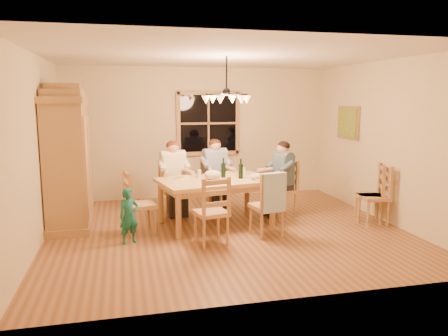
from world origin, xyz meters
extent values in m
plane|color=brown|center=(0.00, 0.00, 0.00)|extent=(5.50, 5.50, 0.00)
cube|color=white|center=(0.00, 0.00, 2.70)|extent=(5.50, 5.00, 0.02)
cube|color=beige|center=(0.00, 2.50, 1.35)|extent=(5.50, 0.02, 2.70)
cube|color=beige|center=(-2.75, 0.00, 1.35)|extent=(0.02, 5.00, 2.70)
cube|color=beige|center=(2.75, 0.00, 1.35)|extent=(0.02, 5.00, 2.70)
cube|color=black|center=(0.20, 2.48, 1.55)|extent=(1.20, 0.03, 1.20)
cube|color=tan|center=(0.20, 2.46, 1.55)|extent=(1.30, 0.06, 1.30)
cube|color=#986C42|center=(2.72, 1.20, 1.60)|extent=(0.04, 0.78, 0.64)
cube|color=#1E6B2D|center=(2.69, 1.20, 1.60)|extent=(0.02, 0.68, 0.54)
cylinder|color=black|center=(0.00, 0.00, 2.44)|extent=(0.02, 0.02, 0.53)
sphere|color=black|center=(0.00, 0.00, 2.17)|extent=(0.12, 0.12, 0.12)
cylinder|color=black|center=(0.16, 0.00, 2.13)|extent=(0.34, 0.02, 0.02)
cone|color=#FFB259|center=(0.32, 0.00, 2.05)|extent=(0.13, 0.13, 0.12)
cylinder|color=black|center=(0.08, 0.14, 2.13)|extent=(0.19, 0.31, 0.02)
cone|color=#FFB259|center=(0.16, 0.28, 2.05)|extent=(0.13, 0.13, 0.12)
cylinder|color=black|center=(-0.08, 0.14, 2.13)|extent=(0.19, 0.31, 0.02)
cone|color=#FFB259|center=(-0.16, 0.28, 2.05)|extent=(0.13, 0.13, 0.12)
cylinder|color=black|center=(-0.16, 0.00, 2.13)|extent=(0.34, 0.02, 0.02)
cone|color=#FFB259|center=(-0.32, 0.00, 2.05)|extent=(0.13, 0.13, 0.12)
cylinder|color=black|center=(-0.08, -0.14, 2.13)|extent=(0.19, 0.31, 0.02)
cone|color=#FFB259|center=(-0.16, -0.28, 2.05)|extent=(0.13, 0.13, 0.12)
cylinder|color=black|center=(0.08, -0.14, 2.13)|extent=(0.19, 0.31, 0.02)
cone|color=#FFB259|center=(0.16, -0.28, 2.05)|extent=(0.13, 0.13, 0.12)
cube|color=#986C42|center=(-2.43, 0.81, 1.00)|extent=(0.60, 1.30, 2.00)
cube|color=#986C42|center=(-2.43, 0.81, 2.05)|extent=(0.66, 1.40, 0.10)
cube|color=#986C42|center=(-2.43, 0.81, 2.15)|extent=(0.58, 1.00, 0.12)
cube|color=#986C42|center=(-2.43, 0.81, 2.25)|extent=(0.52, 0.55, 0.10)
cube|color=tan|center=(-2.12, 0.48, 1.00)|extent=(0.03, 0.55, 1.60)
cube|color=tan|center=(-2.12, 1.14, 1.00)|extent=(0.03, 0.55, 1.60)
cube|color=#986C42|center=(-2.43, 0.81, 0.06)|extent=(0.66, 1.40, 0.12)
cube|color=tan|center=(-0.09, 0.36, 0.73)|extent=(2.01, 1.46, 0.06)
cube|color=tan|center=(-0.09, 0.36, 0.65)|extent=(1.84, 1.28, 0.10)
cylinder|color=tan|center=(-0.79, -0.25, 0.35)|extent=(0.09, 0.09, 0.70)
cylinder|color=tan|center=(0.80, 0.07, 0.35)|extent=(0.09, 0.09, 0.70)
cylinder|color=tan|center=(-0.98, 0.65, 0.35)|extent=(0.09, 0.09, 0.70)
cylinder|color=tan|center=(0.62, 0.97, 0.35)|extent=(0.09, 0.09, 0.70)
cube|color=tan|center=(-0.71, 1.11, 0.45)|extent=(0.51, 0.50, 0.06)
cube|color=tan|center=(-0.71, 1.11, 0.72)|extent=(0.38, 0.12, 0.54)
cube|color=tan|center=(0.09, 1.28, 0.45)|extent=(0.51, 0.50, 0.06)
cube|color=tan|center=(0.09, 1.28, 0.72)|extent=(0.38, 0.12, 0.54)
cube|color=tan|center=(-0.36, -0.58, 0.45)|extent=(0.51, 0.50, 0.06)
cube|color=tan|center=(-0.36, -0.58, 0.72)|extent=(0.38, 0.12, 0.54)
cube|color=tan|center=(0.53, -0.40, 0.45)|extent=(0.51, 0.50, 0.06)
cube|color=tan|center=(0.53, -0.40, 0.72)|extent=(0.38, 0.12, 0.54)
cube|color=tan|center=(-1.33, 0.11, 0.45)|extent=(0.50, 0.51, 0.06)
cube|color=tan|center=(-1.33, 0.11, 0.72)|extent=(0.12, 0.38, 0.54)
cube|color=tan|center=(1.16, 0.61, 0.45)|extent=(0.50, 0.51, 0.06)
cube|color=tan|center=(1.16, 0.61, 0.72)|extent=(0.12, 0.38, 0.54)
cube|color=beige|center=(-0.71, 1.11, 0.84)|extent=(0.44, 0.30, 0.52)
cube|color=#262328|center=(-0.71, 1.11, 0.53)|extent=(0.46, 0.49, 0.14)
sphere|color=tan|center=(-0.71, 1.11, 1.22)|extent=(0.21, 0.21, 0.21)
ellipsoid|color=#592614|center=(-0.71, 1.11, 1.25)|extent=(0.22, 0.22, 0.17)
cube|color=#304984|center=(0.09, 1.28, 0.84)|extent=(0.44, 0.30, 0.52)
cube|color=#262328|center=(0.09, 1.28, 0.53)|extent=(0.46, 0.49, 0.14)
sphere|color=tan|center=(0.09, 1.28, 1.22)|extent=(0.21, 0.21, 0.21)
ellipsoid|color=#381E11|center=(0.09, 1.28, 1.25)|extent=(0.22, 0.22, 0.17)
cube|color=#455D6F|center=(1.16, 0.61, 0.84)|extent=(0.30, 0.44, 0.52)
cube|color=#262328|center=(1.16, 0.61, 0.53)|extent=(0.49, 0.46, 0.14)
sphere|color=tan|center=(1.16, 0.61, 1.22)|extent=(0.21, 0.21, 0.21)
ellipsoid|color=black|center=(1.16, 0.61, 1.25)|extent=(0.22, 0.22, 0.17)
cube|color=#A0C5D8|center=(0.57, -0.58, 0.70)|extent=(0.39, 0.17, 0.58)
cylinder|color=black|center=(0.06, 0.49, 0.93)|extent=(0.08, 0.08, 0.33)
cylinder|color=black|center=(0.32, 0.33, 0.93)|extent=(0.08, 0.08, 0.33)
cylinder|color=white|center=(-0.63, 0.58, 0.77)|extent=(0.26, 0.26, 0.02)
cylinder|color=white|center=(0.18, 0.77, 0.77)|extent=(0.26, 0.26, 0.02)
cylinder|color=white|center=(0.54, 0.46, 0.77)|extent=(0.26, 0.26, 0.02)
cylinder|color=silver|center=(-0.34, 0.55, 0.83)|extent=(0.06, 0.06, 0.14)
cylinder|color=silver|center=(0.45, 0.58, 0.83)|extent=(0.06, 0.06, 0.14)
ellipsoid|color=#CDB389|center=(0.54, 0.17, 0.82)|extent=(0.20, 0.20, 0.11)
cube|color=#455D7F|center=(-0.15, 0.10, 0.78)|extent=(0.20, 0.17, 0.03)
ellipsoid|color=#CEAF95|center=(-0.15, 0.35, 0.84)|extent=(0.28, 0.22, 0.15)
imported|color=#17695D|center=(-1.51, -0.30, 0.40)|extent=(0.35, 0.29, 0.81)
cube|color=tan|center=(2.45, -0.22, 0.45)|extent=(0.46, 0.48, 0.06)
cube|color=tan|center=(2.45, -0.22, 0.72)|extent=(0.09, 0.38, 0.54)
cube|color=tan|center=(2.45, -0.08, 0.45)|extent=(0.55, 0.56, 0.06)
cube|color=tan|center=(2.45, -0.08, 0.72)|extent=(0.19, 0.37, 0.54)
camera|label=1|loc=(-1.56, -6.52, 2.08)|focal=35.00mm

